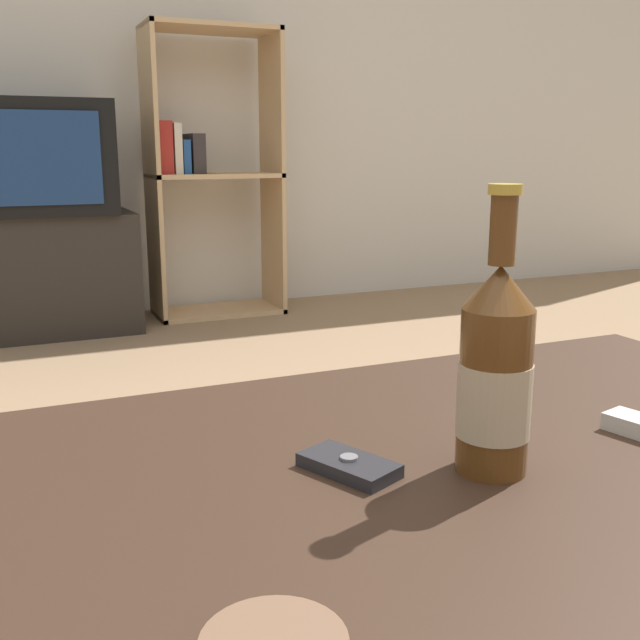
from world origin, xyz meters
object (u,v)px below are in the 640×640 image
(tv_stand, at_px, (26,275))
(cell_phone, at_px, (349,465))
(bookshelf, at_px, (206,170))
(beer_bottle, at_px, (495,373))
(television, at_px, (16,158))

(tv_stand, distance_m, cell_phone, 2.64)
(bookshelf, bearing_deg, beer_bottle, -99.41)
(bookshelf, xyz_separation_m, cell_phone, (-0.59, -2.69, -0.22))
(tv_stand, distance_m, bookshelf, 0.89)
(tv_stand, height_order, bookshelf, bookshelf)
(beer_bottle, bearing_deg, cell_phone, 158.34)
(tv_stand, xyz_separation_m, cell_phone, (0.20, -2.62, 0.19))
(cell_phone, bearing_deg, beer_bottle, -45.61)
(television, bearing_deg, bookshelf, 5.33)
(bookshelf, distance_m, beer_bottle, 2.79)
(bookshelf, xyz_separation_m, beer_bottle, (-0.46, -2.75, -0.12))
(television, distance_m, bookshelf, 0.80)
(tv_stand, xyz_separation_m, television, (-0.00, -0.00, 0.47))
(television, relative_size, cell_phone, 6.33)
(bookshelf, bearing_deg, television, -174.67)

